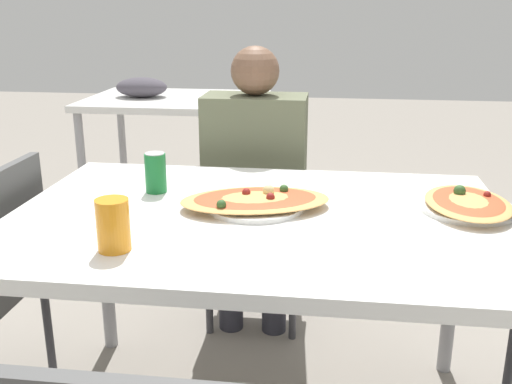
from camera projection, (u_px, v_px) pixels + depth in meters
dining_table at (258, 235)px, 1.70m from camera, size 1.39×0.96×0.73m
chair_far_seated at (258, 207)px, 2.53m from camera, size 0.40×0.40×0.83m
person_seated at (255, 169)px, 2.37m from camera, size 0.40×0.25×1.15m
pizza_main at (255, 201)px, 1.72m from camera, size 0.48×0.35×0.06m
soda_can at (156, 173)px, 1.86m from camera, size 0.07×0.07×0.12m
drink_glass at (113, 225)px, 1.42m from camera, size 0.08×0.08×0.13m
pizza_second at (468, 204)px, 1.70m from camera, size 0.27×0.34×0.06m
background_table at (171, 106)px, 3.74m from camera, size 1.10×0.80×0.85m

